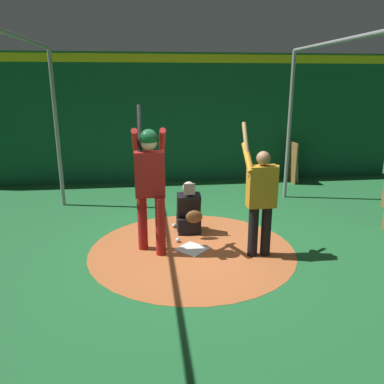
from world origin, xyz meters
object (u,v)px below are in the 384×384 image
at_px(bat_rack, 289,161).
at_px(home_plate, 192,249).
at_px(batter, 150,178).
at_px(catcher, 189,213).
at_px(baseball_1, 178,240).
at_px(baseball_0, 174,225).
at_px(visitor, 261,197).
at_px(baseball_2, 180,233).

bearing_deg(bat_rack, home_plate, -36.70).
height_order(batter, catcher, batter).
bearing_deg(baseball_1, catcher, 150.74).
bearing_deg(baseball_0, catcher, 44.62).
bearing_deg(catcher, visitor, 42.49).
height_order(visitor, baseball_2, visitor).
xyz_separation_m(batter, baseball_2, (-0.59, 0.49, -1.13)).
bearing_deg(baseball_2, baseball_1, -11.39).
xyz_separation_m(bat_rack, baseball_1, (3.90, -3.34, -0.45)).
bearing_deg(home_plate, baseball_1, -147.97).
xyz_separation_m(batter, bat_rack, (-4.19, 3.77, -0.69)).
bearing_deg(visitor, batter, -101.99).
relative_size(bat_rack, baseball_0, 15.95).
bearing_deg(baseball_0, home_plate, 11.98).
bearing_deg(baseball_0, baseball_2, 10.98).
distance_m(batter, visitor, 1.66).
relative_size(home_plate, baseball_2, 5.68).
relative_size(catcher, bat_rack, 0.78).
distance_m(home_plate, baseball_0, 1.00).
bearing_deg(baseball_1, batter, -56.21).
xyz_separation_m(bat_rack, baseball_2, (3.60, -3.28, -0.45)).
height_order(home_plate, baseball_0, baseball_0).
xyz_separation_m(catcher, bat_rack, (-3.49, 3.11, 0.13)).
relative_size(bat_rack, baseball_1, 15.95).
bearing_deg(catcher, baseball_0, -135.38).
xyz_separation_m(baseball_0, baseball_2, (0.37, 0.07, 0.00)).
relative_size(batter, bat_rack, 1.88).
height_order(home_plate, baseball_1, baseball_1).
distance_m(baseball_0, baseball_2, 0.37).
bearing_deg(batter, baseball_2, 140.13).
height_order(catcher, baseball_0, catcher).
distance_m(visitor, baseball_1, 1.60).
height_order(batter, baseball_2, batter).
bearing_deg(visitor, bat_rack, 153.87).
height_order(batter, visitor, batter).
relative_size(visitor, baseball_1, 26.83).
xyz_separation_m(visitor, baseball_0, (-1.28, -1.19, -0.89)).
relative_size(baseball_0, baseball_2, 1.00).
distance_m(catcher, baseball_2, 0.38).
relative_size(home_plate, baseball_1, 5.68).
bearing_deg(batter, home_plate, 87.49).
distance_m(home_plate, visitor, 1.38).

